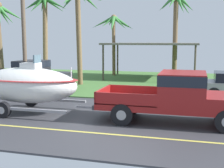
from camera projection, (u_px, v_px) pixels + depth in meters
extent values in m
cube|color=#38383D|center=(122.00, 121.00, 11.74)|extent=(36.00, 8.00, 0.06)
cube|color=#477538|center=(157.00, 83.00, 22.24)|extent=(36.00, 14.00, 0.11)
cube|color=#DBCC4C|center=(109.00, 134.00, 10.02)|extent=(34.20, 0.12, 0.01)
cube|color=maroon|center=(172.00, 106.00, 11.41)|extent=(5.43, 2.03, 0.22)
cube|color=maroon|center=(183.00, 88.00, 11.21)|extent=(1.63, 2.03, 1.16)
cube|color=black|center=(183.00, 79.00, 11.16)|extent=(1.65, 2.05, 0.38)
cube|color=#621111|center=(130.00, 100.00, 11.80)|extent=(2.28, 2.03, 0.04)
cube|color=maroon|center=(135.00, 91.00, 12.70)|extent=(2.28, 0.08, 0.45)
cube|color=maroon|center=(125.00, 100.00, 10.84)|extent=(2.28, 0.08, 0.45)
cube|color=maroon|center=(103.00, 94.00, 12.06)|extent=(0.08, 2.03, 0.45)
cube|color=#333338|center=(101.00, 103.00, 12.14)|extent=(0.12, 1.82, 0.16)
sphere|color=#B2B2B7|center=(98.00, 102.00, 12.17)|extent=(0.10, 0.10, 0.10)
cylinder|color=black|center=(222.00, 110.00, 11.81)|extent=(0.80, 0.28, 0.80)
cylinder|color=#9E9EA3|center=(222.00, 110.00, 11.81)|extent=(0.36, 0.29, 0.36)
cylinder|color=black|center=(132.00, 104.00, 12.74)|extent=(0.80, 0.28, 0.80)
cylinder|color=#9E9EA3|center=(132.00, 104.00, 12.74)|extent=(0.36, 0.29, 0.36)
cylinder|color=black|center=(122.00, 114.00, 11.02)|extent=(0.80, 0.28, 0.80)
cylinder|color=#9E9EA3|center=(122.00, 114.00, 11.02)|extent=(0.36, 0.29, 0.36)
cube|color=gray|center=(87.00, 107.00, 12.32)|extent=(0.90, 0.10, 0.08)
cube|color=gray|center=(39.00, 99.00, 14.01)|extent=(4.51, 0.12, 0.10)
cube|color=gray|center=(14.00, 109.00, 12.04)|extent=(4.51, 0.12, 0.10)
cylinder|color=black|center=(31.00, 100.00, 14.20)|extent=(0.64, 0.22, 0.64)
cylinder|color=#9E9EA3|center=(31.00, 100.00, 14.20)|extent=(0.29, 0.23, 0.29)
cylinder|color=black|center=(3.00, 110.00, 12.11)|extent=(0.64, 0.22, 0.64)
cylinder|color=#9E9EA3|center=(3.00, 110.00, 12.11)|extent=(0.29, 0.23, 0.29)
ellipsoid|color=white|center=(27.00, 85.00, 12.91)|extent=(4.51, 1.95, 1.50)
ellipsoid|color=#B22626|center=(27.00, 79.00, 12.87)|extent=(4.60, 1.99, 0.12)
cube|color=silver|center=(31.00, 70.00, 12.76)|extent=(0.70, 0.60, 0.65)
cube|color=slate|center=(37.00, 59.00, 12.62)|extent=(0.06, 0.56, 0.36)
cylinder|color=silver|center=(71.00, 73.00, 12.30)|extent=(0.04, 0.04, 0.50)
cube|color=black|center=(27.00, 80.00, 18.89)|extent=(5.31, 1.92, 0.22)
cube|color=black|center=(55.00, 76.00, 18.35)|extent=(1.49, 1.92, 0.38)
cube|color=black|center=(32.00, 69.00, 18.70)|extent=(1.59, 1.92, 1.10)
cube|color=black|center=(32.00, 64.00, 18.65)|extent=(1.61, 1.94, 0.38)
cube|color=black|center=(5.00, 77.00, 19.27)|extent=(2.23, 1.92, 0.04)
cube|color=black|center=(13.00, 72.00, 20.12)|extent=(2.23, 0.08, 0.45)
cylinder|color=black|center=(60.00, 83.00, 19.25)|extent=(0.80, 0.28, 0.80)
cylinder|color=#9E9EA3|center=(60.00, 83.00, 19.25)|extent=(0.36, 0.29, 0.36)
cylinder|color=black|center=(48.00, 87.00, 17.63)|extent=(0.80, 0.28, 0.80)
cylinder|color=#9E9EA3|center=(48.00, 87.00, 17.63)|extent=(0.36, 0.29, 0.36)
cylinder|color=black|center=(12.00, 81.00, 20.16)|extent=(0.80, 0.28, 0.80)
cylinder|color=#9E9EA3|center=(12.00, 81.00, 20.16)|extent=(0.36, 0.29, 0.36)
cylinder|color=black|center=(212.00, 89.00, 17.34)|extent=(0.66, 0.22, 0.66)
cylinder|color=#9E9EA3|center=(212.00, 89.00, 17.34)|extent=(0.30, 0.23, 0.30)
cylinder|color=black|center=(214.00, 94.00, 15.72)|extent=(0.66, 0.22, 0.66)
cylinder|color=#9E9EA3|center=(214.00, 94.00, 15.72)|extent=(0.30, 0.23, 0.30)
cylinder|color=#4C4238|center=(195.00, 61.00, 25.51)|extent=(0.14, 0.14, 2.71)
cylinder|color=#4C4238|center=(195.00, 65.00, 21.28)|extent=(0.14, 0.14, 2.71)
cylinder|color=#4C4238|center=(118.00, 60.00, 27.26)|extent=(0.14, 0.14, 2.71)
cylinder|color=#4C4238|center=(103.00, 63.00, 23.03)|extent=(0.14, 0.14, 2.71)
cube|color=#6B665B|center=(152.00, 44.00, 24.07)|extent=(7.20, 4.93, 0.14)
cone|color=#387A38|center=(5.00, 14.00, 20.91)|extent=(1.54, 0.49, 1.49)
cone|color=#387A38|center=(10.00, 13.00, 21.49)|extent=(1.64, 1.50, 1.26)
cone|color=#387A38|center=(4.00, 16.00, 21.91)|extent=(0.45, 1.75, 1.47)
cylinder|color=brown|center=(79.00, 39.00, 20.45)|extent=(0.34, 0.65, 6.34)
cone|color=#387A38|center=(89.00, 0.00, 20.76)|extent=(1.23, 1.97, 1.43)
cone|color=#387A38|center=(70.00, 0.00, 20.02)|extent=(1.35, 0.79, 1.50)
cylinder|color=brown|center=(175.00, 37.00, 25.02)|extent=(0.39, 0.61, 6.74)
cone|color=#387A38|center=(185.00, 2.00, 24.41)|extent=(1.68, 0.56, 1.65)
cone|color=#387A38|center=(183.00, 5.00, 25.06)|extent=(1.46, 1.55, 1.76)
cone|color=#387A38|center=(175.00, 0.00, 25.32)|extent=(0.69, 1.70, 1.15)
cone|color=#387A38|center=(167.00, 3.00, 25.08)|extent=(1.76, 0.94, 1.49)
cone|color=#387A38|center=(169.00, 2.00, 24.61)|extent=(1.41, 0.69, 1.41)
cone|color=#387A38|center=(173.00, 1.00, 24.02)|extent=(0.89, 1.76, 1.48)
cone|color=#387A38|center=(180.00, 3.00, 23.93)|extent=(1.19, 1.79, 1.88)
cylinder|color=brown|center=(114.00, 47.00, 26.22)|extent=(0.28, 0.44, 5.01)
cone|color=#387A38|center=(123.00, 23.00, 25.76)|extent=(1.86, 0.43, 1.32)
cone|color=#387A38|center=(122.00, 23.00, 26.35)|extent=(1.52, 1.61, 1.22)
cone|color=#387A38|center=(115.00, 26.00, 26.76)|extent=(0.60, 1.81, 1.64)
cone|color=#387A38|center=(111.00, 22.00, 26.53)|extent=(1.07, 1.34, 0.91)
cone|color=#387A38|center=(103.00, 22.00, 26.01)|extent=(1.98, 0.65, 1.15)
cone|color=#387A38|center=(108.00, 22.00, 25.56)|extent=(1.09, 1.29, 1.08)
cone|color=#387A38|center=(113.00, 24.00, 25.16)|extent=(0.66, 1.89, 1.52)
cone|color=#387A38|center=(120.00, 23.00, 25.36)|extent=(1.55, 1.21, 1.26)
sphere|color=brown|center=(114.00, 17.00, 25.87)|extent=(0.45, 0.45, 0.45)
cylinder|color=brown|center=(45.00, 38.00, 25.60)|extent=(0.40, 0.72, 6.52)
cone|color=#286028|center=(55.00, 3.00, 25.04)|extent=(2.06, 0.56, 1.25)
cone|color=#286028|center=(54.00, 5.00, 25.75)|extent=(1.44, 1.73, 1.29)
cone|color=#286028|center=(43.00, 5.00, 25.91)|extent=(1.26, 1.52, 1.23)
cone|color=#286028|center=(34.00, 4.00, 25.32)|extent=(1.95, 0.67, 1.26)
cone|color=#286028|center=(37.00, 5.00, 24.71)|extent=(1.00, 1.60, 1.49)
cone|color=#286028|center=(45.00, 3.00, 24.63)|extent=(1.14, 1.47, 1.31)
cylinder|color=brown|center=(24.00, 27.00, 17.63)|extent=(0.24, 0.24, 7.61)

